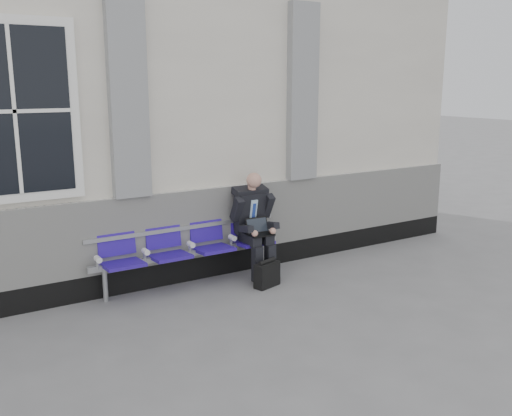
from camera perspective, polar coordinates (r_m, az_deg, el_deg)
ground at (r=5.71m, az=-22.32°, el=-15.05°), size 70.00×70.00×0.00m
bench at (r=7.30m, az=-6.78°, el=-3.48°), size 2.60×0.47×0.91m
businessman at (r=7.54m, az=-0.22°, el=-1.25°), size 0.57×0.76×1.40m
briefcase at (r=7.28m, az=1.11°, el=-6.62°), size 0.38×0.24×0.36m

